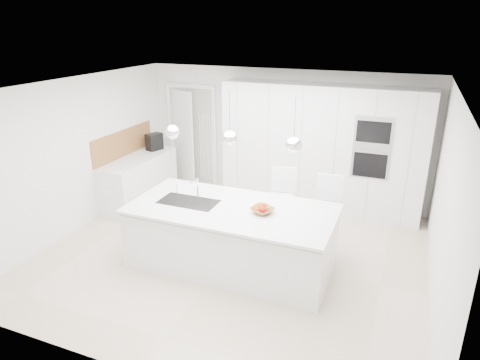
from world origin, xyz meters
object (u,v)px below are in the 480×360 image
at_px(espresso_machine, 154,142).
at_px(bar_stool_left, 280,208).
at_px(fruit_bowl, 262,211).
at_px(island_base, 231,239).
at_px(bar_stool_right, 326,218).

height_order(espresso_machine, bar_stool_left, espresso_machine).
bearing_deg(bar_stool_left, fruit_bowl, -100.15).
bearing_deg(espresso_machine, island_base, -19.75).
height_order(fruit_bowl, bar_stool_right, bar_stool_right).
relative_size(espresso_machine, bar_stool_right, 0.27).
height_order(fruit_bowl, espresso_machine, espresso_machine).
xyz_separation_m(island_base, fruit_bowl, (0.45, 0.03, 0.51)).
bearing_deg(espresso_machine, bar_stool_left, -1.86).
relative_size(island_base, bar_stool_left, 2.30).
relative_size(island_base, bar_stool_right, 2.30).
relative_size(island_base, espresso_machine, 8.50).
bearing_deg(bar_stool_right, fruit_bowl, -135.03).
distance_m(island_base, bar_stool_left, 1.02).
height_order(fruit_bowl, bar_stool_left, bar_stool_left).
distance_m(island_base, fruit_bowl, 0.68).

